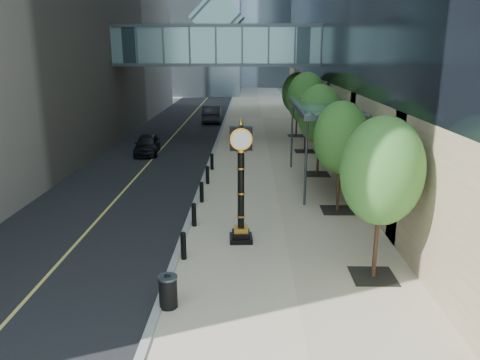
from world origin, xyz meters
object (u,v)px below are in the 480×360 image
Objects in this scene: pedestrian at (357,188)px; car_near at (147,144)px; car_far at (212,114)px; trash_bin at (168,293)px; street_clock at (241,191)px.

pedestrian is 16.99m from car_near.
car_far is (3.39, 15.59, 0.16)m from car_near.
car_near reaches higher than trash_bin.
street_clock is at bearing -71.39° from car_near.
street_clock is 1.14× the size of car_near.
car_near is at bearing 75.61° from car_far.
pedestrian is at bearing 50.64° from trash_bin.
pedestrian is 0.38× the size of car_far.
pedestrian is at bearing -49.38° from car_near.
car_near is at bearing 110.26° from street_clock.
trash_bin is at bearing -115.57° from street_clock.
pedestrian reaches higher than car_far.
trash_bin is at bearing 51.71° from pedestrian.
car_near is 15.96m from car_far.
trash_bin is at bearing -81.58° from car_near.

